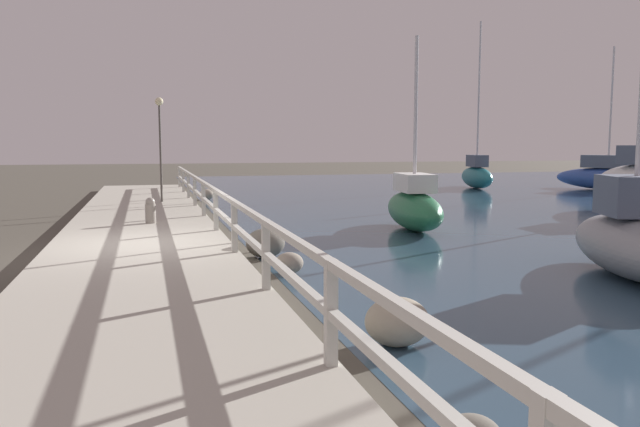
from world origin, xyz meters
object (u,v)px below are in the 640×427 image
(mooring_bollard, at_px, (150,210))
(dock_lamp, at_px, (160,125))
(sailboat_gray, at_px, (634,239))
(sailboat_green, at_px, (414,206))
(sailboat_teal, at_px, (477,174))
(sailboat_blue, at_px, (608,176))

(mooring_bollard, relative_size, dock_lamp, 0.18)
(mooring_bollard, relative_size, sailboat_gray, 0.09)
(mooring_bollard, distance_m, sailboat_gray, 10.44)
(mooring_bollard, distance_m, sailboat_green, 6.46)
(sailboat_gray, bearing_deg, sailboat_teal, 87.36)
(mooring_bollard, height_order, sailboat_gray, sailboat_gray)
(sailboat_green, relative_size, sailboat_teal, 0.60)
(sailboat_green, height_order, sailboat_blue, sailboat_blue)
(dock_lamp, distance_m, sailboat_blue, 20.77)
(mooring_bollard, xyz_separation_m, dock_lamp, (0.42, 5.76, 2.21))
(dock_lamp, distance_m, sailboat_green, 9.43)
(sailboat_green, height_order, sailboat_teal, sailboat_teal)
(sailboat_green, distance_m, sailboat_blue, 17.74)
(mooring_bollard, xyz_separation_m, sailboat_green, (6.34, -1.25, 0.04))
(dock_lamp, height_order, sailboat_teal, sailboat_teal)
(sailboat_teal, bearing_deg, dock_lamp, -145.35)
(mooring_bollard, height_order, sailboat_blue, sailboat_blue)
(sailboat_green, xyz_separation_m, sailboat_gray, (1.09, -6.08, 0.03))
(dock_lamp, height_order, sailboat_blue, sailboat_blue)
(mooring_bollard, relative_size, sailboat_teal, 0.08)
(mooring_bollard, bearing_deg, sailboat_teal, 37.14)
(sailboat_green, xyz_separation_m, sailboat_blue, (14.48, 10.24, 0.08))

